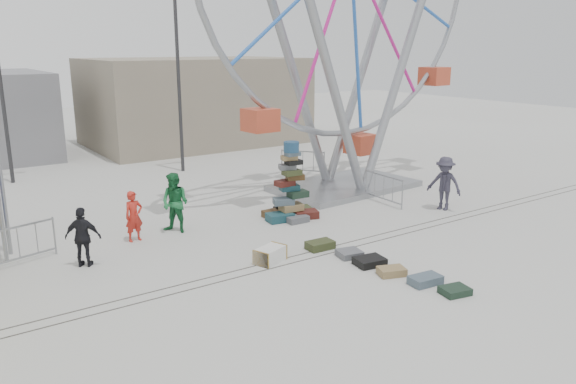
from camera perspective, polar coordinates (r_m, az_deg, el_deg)
ground at (r=14.53m, az=-0.17°, el=-8.47°), size 90.00×90.00×0.00m
track_line_near at (r=14.99m, az=-1.48°, el=-7.71°), size 40.00×0.04×0.01m
track_line_far at (r=15.30m, az=-2.30°, el=-7.24°), size 40.00×0.04×0.01m
building_right at (r=34.42m, az=-9.52°, el=9.11°), size 12.00×8.00×5.00m
lamp_post_right at (r=26.31m, az=-10.89°, el=11.73°), size 1.41×0.25×8.00m
lamp_post_left at (r=26.31m, az=-27.04°, el=10.42°), size 1.41×0.25×8.00m
suitcase_tower at (r=19.00m, az=0.24°, el=-0.51°), size 1.96×1.65×2.64m
steamer_trunk at (r=15.32m, az=-1.83°, el=-6.40°), size 1.00×0.78×0.41m
row_case_0 at (r=16.33m, az=3.28°, el=-5.39°), size 0.82×0.55×0.23m
row_case_1 at (r=15.81m, az=6.25°, el=-6.24°), size 0.74×0.69×0.19m
row_case_2 at (r=15.30m, az=8.29°, el=-6.99°), size 0.86×0.71×0.21m
row_case_3 at (r=14.76m, az=10.48°, el=-7.93°), size 0.80×0.66×0.20m
row_case_4 at (r=14.40m, az=13.78°, el=-8.67°), size 0.86×0.56×0.22m
row_case_5 at (r=14.04m, az=16.60°, el=-9.59°), size 0.75×0.63×0.18m
barricade_dummy_c at (r=16.68m, az=-25.69°, el=-4.87°), size 1.96×0.61×1.10m
barricade_wheel_front at (r=21.14m, az=9.69°, el=0.32°), size 0.19×2.00×1.10m
barricade_wheel_back at (r=25.64m, az=1.51°, el=3.04°), size 1.33×1.62×1.10m
pedestrian_red at (r=17.38m, az=-15.39°, el=-2.39°), size 0.60×0.43×1.54m
pedestrian_green at (r=17.85m, az=-11.40°, el=-1.10°), size 1.11×1.17×1.90m
pedestrian_black at (r=15.78m, az=-20.10°, el=-4.33°), size 1.01×0.87×1.63m
pedestrian_grey at (r=20.69m, az=15.60°, el=0.84°), size 1.07×1.40×1.92m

